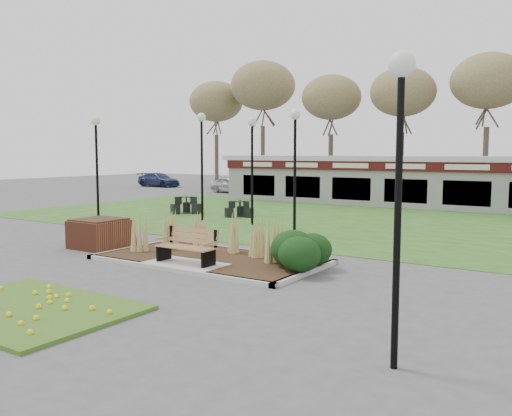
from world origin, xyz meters
The scene contains 18 objects.
ground centered at (0.00, 0.00, 0.00)m, with size 100.00×100.00×0.00m, color #515154.
lawn centered at (0.00, 12.00, 0.01)m, with size 34.00×16.00×0.02m, color #2B601E.
flower_bed centered at (0.00, -4.60, 0.07)m, with size 4.20×3.00×0.16m.
planting_bed centered at (1.27, 1.35, 0.37)m, with size 6.75×3.40×1.27m.
park_bench centered at (0.00, 0.25, 0.59)m, with size 1.70×0.66×0.93m.
brick_planter centered at (-4.40, 1.00, 0.48)m, with size 1.50×1.50×0.95m.
food_pavilion centered at (0.00, 19.96, 1.48)m, with size 24.60×3.40×2.90m.
tree_backdrop centered at (0.00, 28.00, 8.36)m, with size 47.24×5.24×10.36m.
lamp_post_near_left centered at (-8.80, 4.72, 3.35)m, with size 0.38×0.38×4.60m.
lamp_post_near_right centered at (6.96, -3.41, 3.24)m, with size 0.37×0.37×4.45m.
lamp_post_mid_left centered at (-6.07, 8.37, 3.54)m, with size 0.40×0.40×4.86m.
lamp_post_mid_right centered at (-0.51, 7.02, 3.41)m, with size 0.39×0.39×4.68m.
lamp_post_far_left centered at (-3.30, 8.31, 3.32)m, with size 0.38×0.38×4.56m.
bistro_set_a centered at (-8.58, 10.17, 0.30)m, with size 1.47×1.56×0.84m.
bistro_set_b centered at (-5.45, 10.43, 0.27)m, with size 1.23×1.41×0.75m.
car_silver centered at (-15.12, 23.04, 0.63)m, with size 1.50×3.73×1.27m, color #B2B1B6.
car_black centered at (-8.27, 22.11, 0.81)m, with size 1.71×4.90×1.61m, color black.
car_blue centered at (-25.20, 25.72, 0.63)m, with size 1.77×4.37×1.27m, color navy.
Camera 1 is at (9.42, -10.74, 3.07)m, focal length 38.00 mm.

